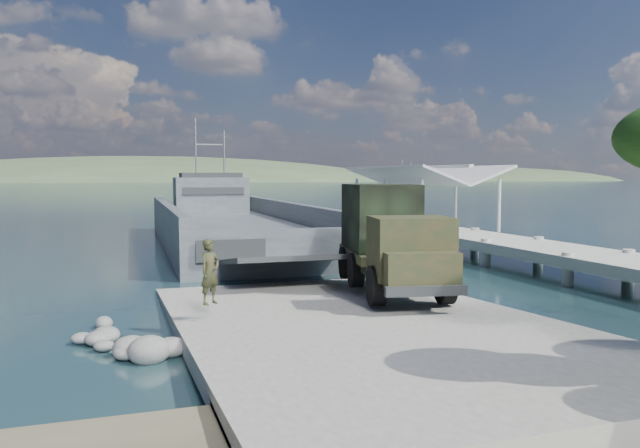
{
  "coord_description": "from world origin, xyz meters",
  "views": [
    {
      "loc": [
        -6.63,
        -17.09,
        4.54
      ],
      "look_at": [
        1.16,
        6.0,
        2.68
      ],
      "focal_mm": 35.0,
      "sensor_mm": 36.0,
      "label": 1
    }
  ],
  "objects": [
    {
      "name": "shoreline_rocks",
      "position": [
        -6.2,
        0.5,
        0.0
      ],
      "size": [
        3.2,
        5.6,
        0.9
      ],
      "primitive_type": null,
      "color": "#61615E",
      "rests_on": "ground"
    },
    {
      "name": "sailboat_near",
      "position": [
        19.74,
        34.79,
        0.32
      ],
      "size": [
        1.74,
        5.07,
        6.08
      ],
      "rotation": [
        0.0,
        0.0,
        -0.06
      ],
      "color": "#BDBDBD",
      "rests_on": "ground"
    },
    {
      "name": "ground",
      "position": [
        0.0,
        0.0,
        0.0
      ],
      "size": [
        1400.0,
        1400.0,
        0.0
      ],
      "primitive_type": "plane",
      "color": "#1A3840",
      "rests_on": "ground"
    },
    {
      "name": "boat_ramp",
      "position": [
        0.0,
        -1.0,
        0.25
      ],
      "size": [
        10.0,
        18.0,
        0.5
      ],
      "primitive_type": "cube",
      "color": "gray",
      "rests_on": "ground"
    },
    {
      "name": "soldier",
      "position": [
        -3.98,
        0.61,
        1.44
      ],
      "size": [
        0.82,
        0.77,
        1.87
      ],
      "primitive_type": "imported",
      "rotation": [
        0.0,
        0.0,
        0.64
      ],
      "color": "#20331C",
      "rests_on": "boat_ramp"
    },
    {
      "name": "distant_headlands",
      "position": [
        50.0,
        560.0,
        0.0
      ],
      "size": [
        1000.0,
        240.0,
        48.0
      ],
      "primitive_type": null,
      "color": "#3A4D30",
      "rests_on": "ground"
    },
    {
      "name": "sailboat_far",
      "position": [
        20.51,
        38.25,
        0.34
      ],
      "size": [
        3.25,
        5.42,
        6.36
      ],
      "rotation": [
        0.0,
        0.0,
        -0.36
      ],
      "color": "#BDBDBD",
      "rests_on": "ground"
    },
    {
      "name": "military_truck",
      "position": [
        2.82,
        3.18,
        2.37
      ],
      "size": [
        3.93,
        8.39,
        3.75
      ],
      "rotation": [
        0.0,
        0.0,
        -0.19
      ],
      "color": "black",
      "rests_on": "boat_ramp"
    },
    {
      "name": "pier",
      "position": [
        13.0,
        18.77,
        1.6
      ],
      "size": [
        6.4,
        44.0,
        6.1
      ],
      "color": "#96988E",
      "rests_on": "ground"
    },
    {
      "name": "landing_craft",
      "position": [
        0.82,
        23.88,
        0.82
      ],
      "size": [
        9.39,
        33.84,
        9.98
      ],
      "rotation": [
        0.0,
        0.0,
        -0.03
      ],
      "color": "#40464B",
      "rests_on": "ground"
    }
  ]
}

